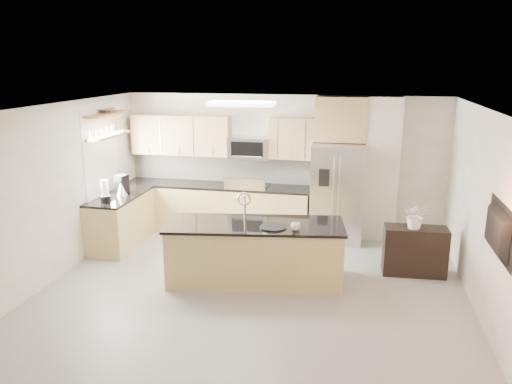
% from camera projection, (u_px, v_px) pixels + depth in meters
% --- Properties ---
extents(floor, '(6.50, 6.50, 0.00)m').
position_uv_depth(floor, '(245.00, 306.00, 6.70)').
color(floor, '#A29F9A').
rests_on(floor, ground).
extents(ceiling, '(6.00, 6.50, 0.02)m').
position_uv_depth(ceiling, '(244.00, 112.00, 6.03)').
color(ceiling, white).
rests_on(ceiling, wall_back).
extents(wall_back, '(6.00, 0.02, 2.60)m').
position_uv_depth(wall_back, '(282.00, 164.00, 9.44)').
color(wall_back, white).
rests_on(wall_back, floor).
extents(wall_front, '(6.00, 0.02, 2.60)m').
position_uv_depth(wall_front, '(135.00, 357.00, 3.28)').
color(wall_front, white).
rests_on(wall_front, floor).
extents(wall_left, '(0.02, 6.50, 2.60)m').
position_uv_depth(wall_left, '(35.00, 201.00, 6.94)').
color(wall_left, white).
rests_on(wall_left, floor).
extents(wall_right, '(0.02, 6.50, 2.60)m').
position_uv_depth(wall_right, '(496.00, 229.00, 5.79)').
color(wall_right, white).
rests_on(wall_right, floor).
extents(back_counter, '(3.55, 0.66, 1.44)m').
position_uv_depth(back_counter, '(216.00, 207.00, 9.59)').
color(back_counter, '#D4BE75').
rests_on(back_counter, floor).
extents(left_counter, '(0.66, 1.50, 0.92)m').
position_uv_depth(left_counter, '(121.00, 220.00, 8.85)').
color(left_counter, '#D4BE75').
rests_on(left_counter, floor).
extents(range, '(0.76, 0.64, 1.14)m').
position_uv_depth(range, '(248.00, 209.00, 9.46)').
color(range, black).
rests_on(range, floor).
extents(upper_cabinets, '(3.50, 0.33, 0.75)m').
position_uv_depth(upper_cabinets, '(213.00, 136.00, 9.41)').
color(upper_cabinets, '#A87B5A').
rests_on(upper_cabinets, wall_back).
extents(microwave, '(0.76, 0.40, 0.40)m').
position_uv_depth(microwave, '(249.00, 148.00, 9.28)').
color(microwave, '#B8B8BB').
rests_on(microwave, upper_cabinets).
extents(refrigerator, '(0.92, 0.78, 1.78)m').
position_uv_depth(refrigerator, '(337.00, 193.00, 8.99)').
color(refrigerator, '#B8B8BB').
rests_on(refrigerator, floor).
extents(partition_column, '(0.60, 0.30, 2.60)m').
position_uv_depth(partition_column, '(381.00, 170.00, 8.95)').
color(partition_column, silver).
rests_on(partition_column, floor).
extents(window, '(0.04, 1.15, 1.65)m').
position_uv_depth(window, '(100.00, 153.00, 8.60)').
color(window, white).
rests_on(window, wall_left).
extents(shelf_lower, '(0.30, 1.20, 0.04)m').
position_uv_depth(shelf_lower, '(108.00, 135.00, 8.60)').
color(shelf_lower, olive).
rests_on(shelf_lower, wall_left).
extents(shelf_upper, '(0.30, 1.20, 0.04)m').
position_uv_depth(shelf_upper, '(107.00, 114.00, 8.50)').
color(shelf_upper, olive).
rests_on(shelf_upper, wall_left).
extents(ceiling_fixture, '(1.00, 0.50, 0.06)m').
position_uv_depth(ceiling_fixture, '(242.00, 104.00, 7.64)').
color(ceiling_fixture, white).
rests_on(ceiling_fixture, ceiling).
extents(island, '(2.70, 1.29, 1.32)m').
position_uv_depth(island, '(255.00, 252.00, 7.39)').
color(island, '#D4BE75').
rests_on(island, floor).
extents(credenza, '(0.95, 0.43, 0.75)m').
position_uv_depth(credenza, '(415.00, 251.00, 7.64)').
color(credenza, black).
rests_on(credenza, floor).
extents(cup, '(0.14, 0.14, 0.10)m').
position_uv_depth(cup, '(295.00, 227.00, 6.97)').
color(cup, white).
rests_on(cup, island).
extents(platter, '(0.50, 0.50, 0.02)m').
position_uv_depth(platter, '(273.00, 227.00, 7.08)').
color(platter, black).
rests_on(platter, island).
extents(blender, '(0.17, 0.17, 0.38)m').
position_uv_depth(blender, '(105.00, 193.00, 8.23)').
color(blender, black).
rests_on(blender, left_counter).
extents(kettle, '(0.21, 0.21, 0.26)m').
position_uv_depth(kettle, '(121.00, 189.00, 8.69)').
color(kettle, '#B8B8BB').
rests_on(kettle, left_counter).
extents(coffee_maker, '(0.22, 0.25, 0.32)m').
position_uv_depth(coffee_maker, '(122.00, 184.00, 8.85)').
color(coffee_maker, black).
rests_on(coffee_maker, left_counter).
extents(bowl, '(0.44, 0.44, 0.09)m').
position_uv_depth(bowl, '(107.00, 110.00, 8.52)').
color(bowl, '#B8B8BB').
rests_on(bowl, shelf_upper).
extents(flower_vase, '(0.60, 0.53, 0.61)m').
position_uv_depth(flower_vase, '(417.00, 209.00, 7.42)').
color(flower_vase, white).
rests_on(flower_vase, credenza).
extents(television, '(0.14, 1.08, 0.62)m').
position_uv_depth(television, '(493.00, 230.00, 5.60)').
color(television, black).
rests_on(television, wall_right).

